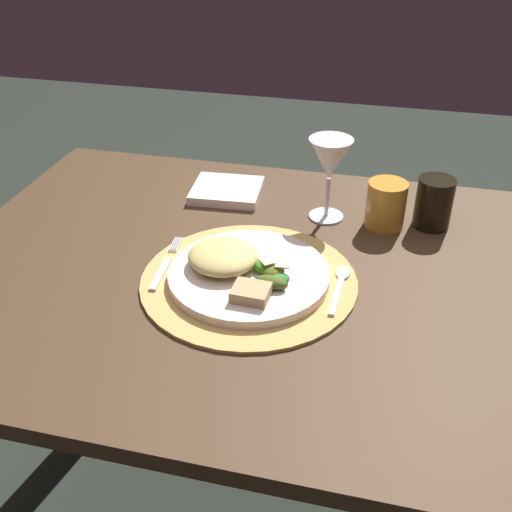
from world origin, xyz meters
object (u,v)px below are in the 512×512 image
Objects in this scene: dinner_plate at (249,275)px; fork at (165,265)px; wine_glass at (330,162)px; dark_tumbler at (434,203)px; dining_table at (260,340)px; amber_tumbler at (386,205)px; napkin at (227,191)px; spoon at (341,282)px.

dinner_plate reaches higher than fork.
dark_tumbler is at bearing 4.23° from wine_glass.
dark_tumbler is at bearing 38.34° from dining_table.
dining_table is 4.21× the size of dinner_plate.
wine_glass reaches higher than dining_table.
amber_tumbler is at bearing -166.07° from dark_tumbler.
napkin reaches higher than fork.
spoon is at bearing -76.12° from wine_glass.
napkin is 0.42m from dark_tumbler.
amber_tumbler is (0.11, -0.01, -0.07)m from wine_glass.
fork is 1.69× the size of dark_tumbler.
fork is at bearing -94.99° from napkin.
fork is at bearing -145.72° from amber_tumbler.
spoon is (0.14, -0.02, 0.17)m from dining_table.
napkin is at bearing 112.40° from dinner_plate.
dinner_plate reaches higher than napkin.
spoon is 0.26m from wine_glass.
napkin reaches higher than dining_table.
dark_tumbler reaches higher than dinner_plate.
spoon is at bearing 9.41° from dinner_plate.
fork is 0.30m from spoon.
spoon is (0.15, 0.02, -0.01)m from dinner_plate.
wine_glass reaches higher than napkin.
dark_tumbler is at bearing 30.78° from fork.
dining_table is at bearing -141.66° from dark_tumbler.
spoon is (0.30, 0.02, 0.00)m from fork.
spoon reaches higher than fork.
dining_table is 6.83× the size of fork.
fork is (-0.15, 0.00, -0.01)m from dinner_plate.
wine_glass is (0.08, 0.21, 0.28)m from dining_table.
napkin is 0.33m from amber_tumbler.
dinner_plate is 1.62× the size of fork.
dinner_plate is 0.32m from amber_tumbler.
amber_tumbler is at bearing -9.33° from napkin.
amber_tumbler is at bearing 45.95° from dining_table.
wine_glass reaches higher than dinner_plate.
fork is at bearing 178.88° from dinner_plate.
dark_tumbler reaches higher than amber_tumbler.
dining_table is at bearing 76.94° from dinner_plate.
dinner_plate is at bearing -130.06° from amber_tumbler.
fork is 0.29m from napkin.
wine_glass is at bearing -12.26° from napkin.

